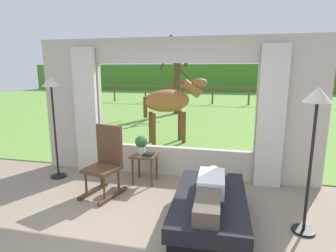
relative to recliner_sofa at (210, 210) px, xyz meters
The scene contains 17 objects.
ground_plane 1.05m from the recliner_sofa, 142.79° to the right, with size 12.00×12.00×0.00m, color gray.
back_wall_with_window 2.10m from the recliner_sofa, 116.52° to the left, with size 5.20×0.12×2.55m.
curtain_panel_left 3.08m from the recliner_sofa, 149.13° to the left, with size 0.44×0.10×2.40m, color beige.
curtain_panel_right 1.99m from the recliner_sofa, 59.81° to the left, with size 0.44×0.10×2.40m, color beige.
outdoor_pasture_lawn 12.57m from the recliner_sofa, 93.73° to the left, with size 36.00×21.68×0.02m, color olive.
distant_hill_ridge 22.42m from the recliner_sofa, 92.09° to the left, with size 36.00×2.00×2.40m, color #477C28.
recliner_sofa is the anchor object (origin of this frame).
reclining_person 0.31m from the recliner_sofa, 90.00° to the right, with size 0.36×1.43×0.22m.
rocking_chair 1.85m from the recliner_sofa, 160.23° to the left, with size 0.61×0.77×1.12m.
side_table 1.73m from the recliner_sofa, 136.41° to the left, with size 0.44×0.44×0.52m.
potted_plant 1.88m from the recliner_sofa, 136.78° to the left, with size 0.22×0.22×0.32m.
book_stack 1.64m from the recliner_sofa, 135.96° to the left, with size 0.20×0.17×0.05m.
floor_lamp_left 3.35m from the recliner_sofa, 160.18° to the left, with size 0.32×0.32×1.87m.
floor_lamp_right 1.70m from the recliner_sofa, ahead, with size 0.32×0.32×1.80m.
horse 4.23m from the recliner_sofa, 109.41° to the left, with size 1.73×1.22×1.73m.
pasture_tree 9.24m from the recliner_sofa, 103.48° to the left, with size 1.64×1.60×3.34m.
pasture_fence_line 12.74m from the recliner_sofa, 93.68° to the left, with size 16.10×0.10×1.10m.
Camera 1 is at (1.02, -2.69, 2.00)m, focal length 29.66 mm.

